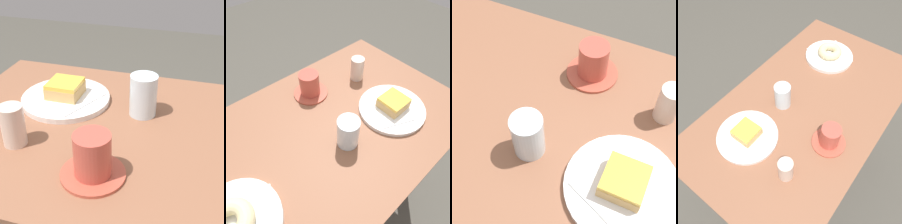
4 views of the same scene
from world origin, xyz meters
TOP-DOWN VIEW (x-y plane):
  - ground_plane at (0.00, 0.00)m, footprint 6.00×6.00m
  - table at (0.00, 0.00)m, footprint 1.03×0.60m
  - plate_glazed_square at (-0.26, 0.09)m, footprint 0.23×0.23m
  - napkin_glazed_square at (-0.26, 0.09)m, footprint 0.19×0.19m
  - donut_glazed_square at (-0.26, 0.09)m, footprint 0.08×0.08m
  - water_glass at (-0.06, 0.08)m, footprint 0.06×0.06m
  - coffee_cup at (-0.10, -0.16)m, footprint 0.12×0.12m
  - sugar_jar at (-0.29, -0.11)m, footprint 0.05×0.05m

SIDE VIEW (x-z plane):
  - ground_plane at x=0.00m, z-range 0.00..0.00m
  - table at x=0.00m, z-range 0.22..0.93m
  - plate_glazed_square at x=-0.26m, z-range 0.71..0.73m
  - napkin_glazed_square at x=-0.26m, z-range 0.73..0.73m
  - donut_glazed_square at x=-0.26m, z-range 0.73..0.77m
  - coffee_cup at x=-0.10m, z-range 0.71..0.80m
  - sugar_jar at x=-0.29m, z-range 0.71..0.80m
  - water_glass at x=-0.06m, z-range 0.71..0.81m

